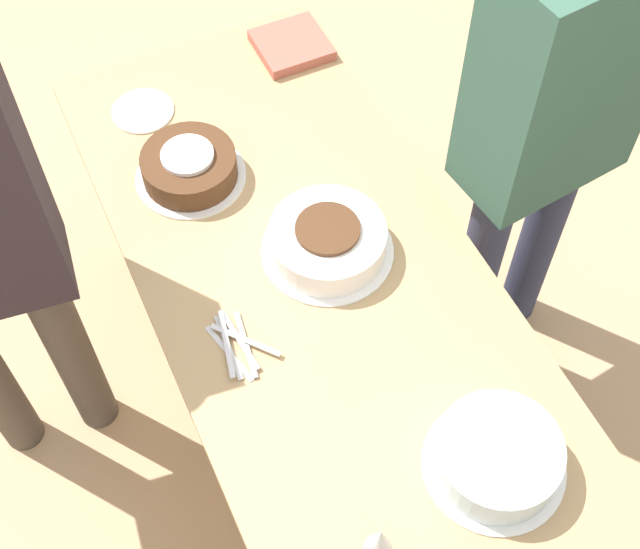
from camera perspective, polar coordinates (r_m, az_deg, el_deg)
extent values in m
plane|color=tan|center=(2.67, 0.00, -9.37)|extent=(12.00, 12.00, 0.00)
cube|color=tan|center=(2.04, 0.00, -1.02)|extent=(1.80, 0.76, 0.03)
cylinder|color=#8E724D|center=(2.77, -13.09, 5.64)|extent=(0.07, 0.07, 0.70)
cylinder|color=#8E724D|center=(2.87, -1.53, 9.75)|extent=(0.07, 0.07, 0.70)
cylinder|color=white|center=(2.08, 0.48, 1.55)|extent=(0.31, 0.31, 0.01)
cylinder|color=white|center=(2.05, 0.49, 2.21)|extent=(0.27, 0.27, 0.08)
cylinder|color=#4C2D19|center=(2.01, 0.49, 2.94)|extent=(0.15, 0.15, 0.01)
cylinder|color=white|center=(2.24, -8.25, 6.25)|extent=(0.27, 0.27, 0.01)
cylinder|color=#4C2D19|center=(2.22, -8.37, 6.88)|extent=(0.23, 0.23, 0.07)
cylinder|color=white|center=(2.19, -8.50, 7.57)|extent=(0.13, 0.13, 0.01)
cylinder|color=white|center=(1.86, 11.05, -11.92)|extent=(0.29, 0.29, 0.01)
cylinder|color=silver|center=(1.82, 11.29, -11.35)|extent=(0.25, 0.25, 0.09)
cone|color=silver|center=(1.63, 3.83, -16.60)|extent=(0.05, 0.05, 0.09)
cylinder|color=white|center=(2.42, -11.27, 10.22)|extent=(0.16, 0.16, 0.01)
cube|color=silver|center=(1.95, -5.82, -5.05)|extent=(0.17, 0.05, 0.00)
cube|color=silver|center=(1.95, -5.88, -4.64)|extent=(0.17, 0.02, 0.00)
cube|color=silver|center=(1.95, -4.78, -4.48)|extent=(0.17, 0.04, 0.00)
cube|color=silver|center=(1.95, -5.19, -4.16)|extent=(0.17, 0.03, 0.00)
cube|color=silver|center=(1.95, -4.80, -4.19)|extent=(0.14, 0.12, 0.00)
cube|color=silver|center=(1.94, -5.99, -4.42)|extent=(0.17, 0.05, 0.00)
cube|color=#B75B4C|center=(2.53, -1.83, 14.46)|extent=(0.18, 0.19, 0.03)
cylinder|color=#4C4238|center=(2.44, -15.66, -4.70)|extent=(0.11, 0.11, 0.75)
cylinder|color=#2D334C|center=(2.62, 13.87, 2.34)|extent=(0.11, 0.11, 0.75)
cylinder|color=#2D334C|center=(2.52, 10.09, 0.24)|extent=(0.11, 0.11, 0.75)
cube|color=#335647|center=(2.06, 15.41, 12.41)|extent=(0.27, 0.42, 0.63)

